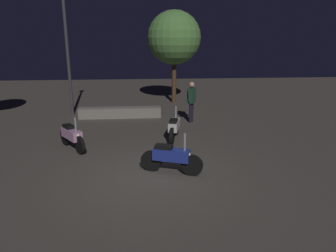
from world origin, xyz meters
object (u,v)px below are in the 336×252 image
Objects in this scene: motorcycle_blue_foreground at (171,157)px; motorcycle_pink_parked_left at (72,136)px; motorcycle_white_parked_right at (174,127)px; streetlamp_near at (66,36)px; person_rider_beside at (192,98)px.

motorcycle_blue_foreground and motorcycle_pink_parked_left have the same top height.
motorcycle_white_parked_right is at bearing 67.52° from motorcycle_pink_parked_left.
motorcycle_white_parked_right is at bearing -42.92° from streetlamp_near.
motorcycle_pink_parked_left is 0.86× the size of motorcycle_white_parked_right.
motorcycle_blue_foreground is at bearing 19.28° from motorcycle_pink_parked_left.
person_rider_beside is (4.27, 3.00, 0.58)m from motorcycle_pink_parked_left.
person_rider_beside is at bearing -18.70° from streetlamp_near.
streetlamp_near reaches higher than motorcycle_white_parked_right.
motorcycle_blue_foreground is at bearing -173.54° from motorcycle_white_parked_right.
motorcycle_pink_parked_left is 5.25m from person_rider_beside.
motorcycle_blue_foreground and motorcycle_white_parked_right have the same top height.
motorcycle_white_parked_right is 0.96× the size of person_rider_beside.
person_rider_beside is at bearing 89.59° from motorcycle_pink_parked_left.
motorcycle_white_parked_right is 6.63m from streetlamp_near.
person_rider_beside reaches higher than motorcycle_pink_parked_left.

